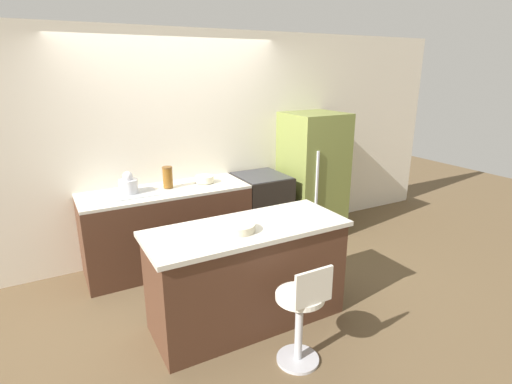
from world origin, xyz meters
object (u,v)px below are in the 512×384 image
object	(u,v)px
refrigerator	(312,175)
stool_chair	(301,315)
oven_range	(261,210)
kettle	(128,185)
mixing_bowl	(205,179)

from	to	relation	value
refrigerator	stool_chair	bearing A→B (deg)	-128.06
refrigerator	stool_chair	xyz separation A→B (m)	(-1.59, -2.03, -0.39)
oven_range	kettle	size ratio (longest dim) A/B	3.91
stool_chair	kettle	xyz separation A→B (m)	(-0.76, 2.09, 0.58)
stool_chair	kettle	bearing A→B (deg)	109.92
stool_chair	refrigerator	bearing A→B (deg)	51.94
refrigerator	mixing_bowl	bearing A→B (deg)	177.67
oven_range	kettle	xyz separation A→B (m)	(-1.58, 0.04, 0.55)
refrigerator	mixing_bowl	xyz separation A→B (m)	(-1.50, 0.06, 0.13)
mixing_bowl	refrigerator	bearing A→B (deg)	-2.33
oven_range	refrigerator	size ratio (longest dim) A/B	0.56
oven_range	mixing_bowl	size ratio (longest dim) A/B	4.38
stool_chair	kettle	world-z (taller)	kettle
stool_chair	mixing_bowl	bearing A→B (deg)	87.35
kettle	mixing_bowl	xyz separation A→B (m)	(0.86, 0.00, -0.05)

